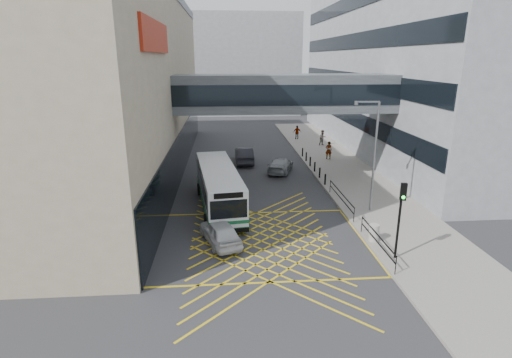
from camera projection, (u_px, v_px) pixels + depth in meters
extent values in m
plane|color=#333335|center=(261.00, 241.00, 23.37)|extent=(120.00, 120.00, 0.00)
cube|color=tan|center=(41.00, 85.00, 34.97)|extent=(24.00, 42.00, 16.00)
cube|color=black|center=(183.00, 150.00, 37.60)|extent=(0.10, 41.50, 4.00)
cube|color=#9B220F|center=(156.00, 36.00, 23.40)|extent=(0.18, 9.00, 1.80)
cube|color=gray|center=(454.00, 61.00, 45.12)|extent=(24.00, 44.00, 20.00)
cube|color=black|center=(346.00, 115.00, 45.98)|extent=(0.10, 43.50, 1.60)
cube|color=black|center=(348.00, 79.00, 44.81)|extent=(0.10, 43.50, 1.60)
cube|color=black|center=(351.00, 42.00, 43.65)|extent=(0.10, 43.50, 1.60)
cube|color=black|center=(353.00, 2.00, 42.48)|extent=(0.10, 43.50, 1.60)
cube|color=gray|center=(224.00, 65.00, 77.83)|extent=(28.00, 16.00, 18.00)
cube|color=#474C51|center=(285.00, 93.00, 32.85)|extent=(20.00, 4.00, 3.00)
cube|color=black|center=(289.00, 95.00, 30.92)|extent=(19.50, 0.06, 1.60)
cube|color=black|center=(281.00, 91.00, 34.78)|extent=(19.50, 0.06, 1.60)
cube|color=gray|center=(340.00, 169.00, 38.32)|extent=(6.00, 54.00, 0.16)
cube|color=gold|center=(261.00, 241.00, 23.37)|extent=(12.00, 9.00, 0.01)
cube|color=silver|center=(219.00, 186.00, 28.15)|extent=(3.66, 10.64, 2.56)
cube|color=#11572E|center=(219.00, 201.00, 28.47)|extent=(3.70, 10.68, 0.32)
cube|color=#11572E|center=(219.00, 194.00, 28.33)|extent=(3.72, 10.68, 0.21)
cube|color=black|center=(218.00, 179.00, 28.58)|extent=(3.55, 9.33, 0.99)
cube|color=black|center=(229.00, 209.00, 23.21)|extent=(2.17, 0.35, 1.14)
cube|color=black|center=(228.00, 196.00, 22.95)|extent=(1.70, 0.27, 0.33)
cube|color=silver|center=(218.00, 169.00, 27.77)|extent=(3.63, 10.54, 0.09)
cube|color=black|center=(229.00, 231.00, 23.60)|extent=(2.36, 0.39, 0.28)
cube|color=black|center=(212.00, 180.00, 33.36)|extent=(2.36, 0.39, 0.28)
cylinder|color=black|center=(206.00, 221.00, 25.05)|extent=(0.38, 0.97, 0.95)
cylinder|color=black|center=(244.00, 218.00, 25.51)|extent=(0.38, 0.97, 0.95)
cylinder|color=black|center=(199.00, 189.00, 31.09)|extent=(0.38, 0.97, 0.95)
cylinder|color=black|center=(230.00, 187.00, 31.55)|extent=(0.38, 0.97, 0.95)
imported|color=silver|center=(220.00, 232.00, 22.96)|extent=(3.09, 4.68, 1.38)
imported|color=#222227|center=(244.00, 155.00, 40.61)|extent=(2.11, 5.17, 1.61)
imported|color=gray|center=(281.00, 165.00, 37.35)|extent=(3.25, 4.86, 1.40)
cylinder|color=black|center=(398.00, 227.00, 20.60)|extent=(0.15, 0.15, 3.56)
cube|color=black|center=(403.00, 192.00, 19.80)|extent=(0.32, 0.24, 0.89)
sphere|color=#19E533|center=(403.00, 197.00, 19.78)|extent=(0.20, 0.20, 0.17)
cylinder|color=slate|center=(374.00, 158.00, 26.65)|extent=(0.16, 0.16, 7.44)
cube|color=slate|center=(368.00, 102.00, 25.55)|extent=(1.49, 0.18, 0.09)
cylinder|color=slate|center=(356.00, 103.00, 25.56)|extent=(0.27, 0.27, 0.23)
cylinder|color=#ADA89E|center=(374.00, 233.00, 22.94)|extent=(0.58, 0.58, 1.00)
cube|color=black|center=(378.00, 235.00, 21.59)|extent=(0.05, 5.00, 0.05)
cube|color=black|center=(377.00, 242.00, 21.71)|extent=(0.05, 5.00, 0.05)
cube|color=black|center=(341.00, 193.00, 28.27)|extent=(0.05, 6.00, 0.05)
cube|color=black|center=(341.00, 198.00, 28.38)|extent=(0.05, 6.00, 0.05)
cylinder|color=black|center=(396.00, 265.00, 19.34)|extent=(0.04, 0.04, 1.00)
cylinder|color=black|center=(362.00, 224.00, 24.11)|extent=(0.04, 0.04, 1.00)
cylinder|color=black|center=(354.00, 215.00, 25.54)|extent=(0.04, 0.04, 1.00)
cylinder|color=black|center=(330.00, 186.00, 31.26)|extent=(0.04, 0.04, 1.00)
cylinder|color=black|center=(325.00, 179.00, 33.19)|extent=(0.14, 0.14, 0.90)
cylinder|color=black|center=(320.00, 173.00, 35.10)|extent=(0.14, 0.14, 0.90)
cylinder|color=black|center=(315.00, 167.00, 37.00)|extent=(0.14, 0.14, 0.90)
cylinder|color=black|center=(310.00, 161.00, 38.91)|extent=(0.14, 0.14, 0.90)
cylinder|color=black|center=(306.00, 157.00, 40.82)|extent=(0.14, 0.14, 0.90)
cylinder|color=black|center=(303.00, 152.00, 42.73)|extent=(0.14, 0.14, 0.90)
imported|color=gray|center=(329.00, 150.00, 41.46)|extent=(0.77, 0.58, 1.86)
imported|color=gray|center=(323.00, 138.00, 47.98)|extent=(1.02, 0.81, 1.83)
imported|color=gray|center=(297.00, 132.00, 51.61)|extent=(1.05, 0.52, 1.77)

